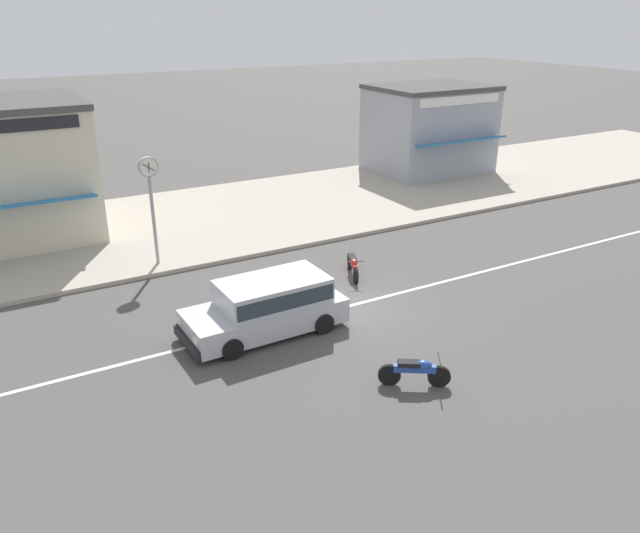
# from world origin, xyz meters

# --- Properties ---
(ground_plane) EXTENTS (160.00, 160.00, 0.00)m
(ground_plane) POSITION_xyz_m (0.00, 0.00, 0.00)
(ground_plane) COLOR #4C4947
(lane_centre_stripe) EXTENTS (50.40, 0.14, 0.01)m
(lane_centre_stripe) POSITION_xyz_m (0.00, 0.00, 0.00)
(lane_centre_stripe) COLOR silver
(lane_centre_stripe) RESTS_ON ground
(kerb_strip) EXTENTS (68.00, 10.00, 0.15)m
(kerb_strip) POSITION_xyz_m (0.00, 10.22, 0.07)
(kerb_strip) COLOR #ADA393
(kerb_strip) RESTS_ON ground
(minivan_silver_0) EXTENTS (4.67, 2.09, 1.56)m
(minivan_silver_0) POSITION_xyz_m (-2.60, -0.23, 0.85)
(minivan_silver_0) COLOR #B7BABF
(minivan_silver_0) RESTS_ON ground
(motorcycle_0) EXTENTS (1.54, 1.08, 0.80)m
(motorcycle_0) POSITION_xyz_m (-0.71, -4.56, 0.42)
(motorcycle_0) COLOR black
(motorcycle_0) RESTS_ON ground
(motorcycle_2) EXTENTS (0.91, 1.74, 0.80)m
(motorcycle_2) POSITION_xyz_m (1.62, 1.95, 0.42)
(motorcycle_2) COLOR black
(motorcycle_2) RESTS_ON ground
(street_clock) EXTENTS (0.68, 0.22, 3.83)m
(street_clock) POSITION_xyz_m (-4.00, 6.11, 3.01)
(street_clock) COLOR #9E9EA3
(street_clock) RESTS_ON kerb_strip
(shopfront_corner_warung) EXTENTS (6.21, 5.52, 4.63)m
(shopfront_corner_warung) POSITION_xyz_m (13.20, 12.47, 2.47)
(shopfront_corner_warung) COLOR #999EA8
(shopfront_corner_warung) RESTS_ON kerb_strip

